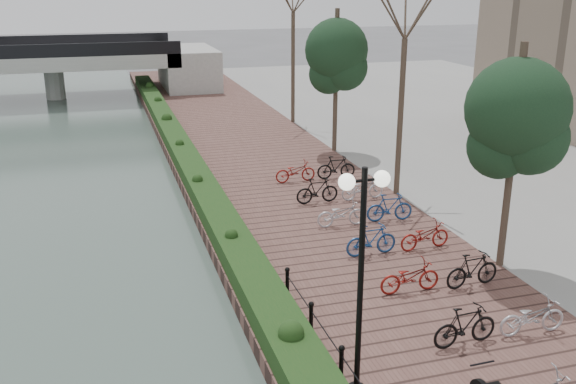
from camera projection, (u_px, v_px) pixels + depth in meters
name	position (u px, v px, depth m)	size (l,w,h in m)	color
promenade	(289.00, 197.00, 25.81)	(8.00, 75.00, 0.50)	brown
hedge	(195.00, 173.00, 26.98)	(1.10, 56.00, 0.60)	#153A15
lamppost	(362.00, 235.00, 12.14)	(1.02, 0.32, 4.80)	black
bicycle_parking	(399.00, 239.00, 19.74)	(2.40, 17.32, 1.00)	silver
street_trees	(445.00, 133.00, 21.43)	(3.20, 37.12, 6.80)	#372920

